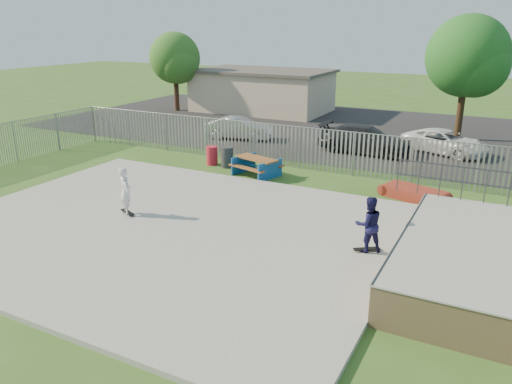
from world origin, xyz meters
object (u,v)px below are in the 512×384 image
at_px(car_silver, 239,128).
at_px(car_dark, 365,139).
at_px(tree_mid, 467,56).
at_px(trash_bin_red, 212,156).
at_px(picnic_table, 257,166).
at_px(tree_left, 175,58).
at_px(skater_navy, 369,224).
at_px(funbox, 414,194).
at_px(car_white, 445,142).
at_px(trash_bin_grey, 227,157).
at_px(skater_white, 126,191).

xyz_separation_m(car_silver, car_dark, (7.57, 0.12, 0.07)).
bearing_deg(car_silver, tree_mid, -75.96).
height_order(trash_bin_red, tree_mid, tree_mid).
height_order(picnic_table, tree_mid, tree_mid).
bearing_deg(tree_mid, tree_left, 177.54).
height_order(trash_bin_red, skater_navy, skater_navy).
distance_m(funbox, tree_left, 24.87).
bearing_deg(tree_left, picnic_table, -43.32).
relative_size(car_white, tree_mid, 0.62).
distance_m(picnic_table, car_white, 10.76).
distance_m(tree_left, skater_navy, 28.07).
bearing_deg(car_white, picnic_table, 159.43).
bearing_deg(tree_left, tree_mid, -2.46).
xyz_separation_m(car_white, tree_left, (-20.82, 4.87, 3.41)).
relative_size(picnic_table, skater_navy, 1.39).
bearing_deg(trash_bin_grey, car_dark, 48.45).
bearing_deg(trash_bin_red, skater_navy, -34.40).
height_order(funbox, tree_left, tree_left).
height_order(picnic_table, funbox, picnic_table).
bearing_deg(skater_white, trash_bin_grey, -52.87).
distance_m(skater_navy, skater_white, 8.42).
relative_size(car_silver, skater_navy, 2.33).
relative_size(picnic_table, trash_bin_grey, 2.38).
relative_size(car_silver, tree_mid, 0.55).
height_order(tree_left, tree_mid, tree_mid).
bearing_deg(trash_bin_grey, car_silver, 113.77).
bearing_deg(trash_bin_red, tree_mid, 49.05).
xyz_separation_m(funbox, car_silver, (-11.36, 6.25, 0.45)).
distance_m(funbox, tree_mid, 13.00).
bearing_deg(trash_bin_grey, picnic_table, -17.61).
bearing_deg(funbox, tree_left, 166.28).
xyz_separation_m(trash_bin_red, car_white, (9.77, 7.53, 0.18)).
distance_m(car_silver, skater_white, 13.26).
bearing_deg(trash_bin_grey, trash_bin_red, 176.67).
relative_size(picnic_table, tree_mid, 0.33).
bearing_deg(tree_left, car_silver, -35.78).
distance_m(trash_bin_red, car_silver, 5.81).
bearing_deg(trash_bin_red, trash_bin_grey, -3.33).
bearing_deg(skater_white, skater_navy, -138.52).
relative_size(funbox, tree_mid, 0.34).
distance_m(picnic_table, tree_left, 19.36).
distance_m(trash_bin_grey, car_dark, 7.69).
distance_m(funbox, trash_bin_grey, 8.90).
bearing_deg(picnic_table, skater_white, -87.83).
xyz_separation_m(trash_bin_grey, car_silver, (-2.48, 5.63, 0.18)).
bearing_deg(car_dark, car_silver, 93.42).
relative_size(tree_left, skater_navy, 3.55).
distance_m(trash_bin_grey, skater_navy, 10.76).
xyz_separation_m(picnic_table, tree_left, (-13.84, 13.05, 3.62)).
height_order(car_silver, skater_navy, skater_navy).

